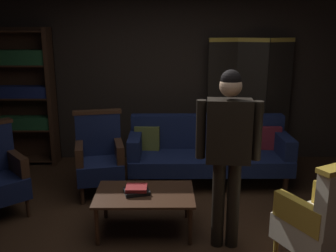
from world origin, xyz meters
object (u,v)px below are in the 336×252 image
Objects in this scene: bookshelf at (24,94)px; book_black_cloth at (137,191)px; velvet_couch at (208,149)px; armchair_gilt_accent at (325,219)px; armchair_wing_left at (100,156)px; standing_figure at (228,144)px; folding_screen at (250,100)px; coffee_table at (145,197)px; book_red_leather at (136,188)px.

bookshelf is 8.28× the size of book_black_cloth.
armchair_gilt_accent is at bearing -68.98° from velvet_couch.
armchair_gilt_accent reaches higher than velvet_couch.
standing_figure is at bearing -40.99° from armchair_wing_left.
armchair_gilt_accent is (0.07, -2.72, -0.50)m from folding_screen.
standing_figure is 6.87× the size of book_black_cloth.
bookshelf is at bearing 164.61° from velvet_couch.
standing_figure is at bearing -19.46° from coffee_table.
standing_figure is at bearing -90.38° from velvet_couch.
velvet_couch is 1.69m from standing_figure.
armchair_wing_left is (-2.10, -1.11, -0.50)m from folding_screen.
book_black_cloth is (0.53, -0.94, -0.05)m from armchair_wing_left.
folding_screen reaches higher than book_black_cloth.
armchair_wing_left is at bearing 139.01° from standing_figure.
coffee_table is at bearing -56.79° from armchair_wing_left.
velvet_couch is 2.04× the size of armchair_wing_left.
armchair_gilt_accent is 1.77m from book_black_cloth.
folding_screen is 2.63m from book_red_leather.
armchair_wing_left is (-1.41, -0.38, 0.04)m from velvet_couch.
book_red_leather is at bearing -123.68° from velvet_couch.
book_red_leather is (-1.57, -2.05, -0.51)m from folding_screen.
folding_screen is at bearing 46.65° from velvet_couch.
book_black_cloth is (-0.86, 0.28, -0.59)m from standing_figure.
folding_screen reaches higher than armchair_gilt_accent.
folding_screen is 1.90× the size of coffee_table.
standing_figure is (1.40, -1.21, 0.54)m from armchair_wing_left.
coffee_table is 0.96× the size of armchair_wing_left.
bookshelf is 2.05× the size of coffee_table.
book_black_cloth is (-1.64, 0.67, -0.05)m from armchair_gilt_accent.
book_black_cloth is (1.83, -2.06, -0.64)m from bookshelf.
folding_screen is 2.77m from armchair_gilt_accent.
standing_figure is at bearing -40.94° from bookshelf.
armchair_gilt_accent is at bearing -23.34° from coffee_table.
armchair_gilt_accent is at bearing -38.23° from bookshelf.
bookshelf is 1.81m from armchair_wing_left.
bookshelf is 9.64× the size of book_red_leather.
bookshelf reaches higher than folding_screen.
book_black_cloth is at bearing 157.69° from armchair_gilt_accent.
armchair_gilt_accent is 2.70m from armchair_wing_left.
folding_screen reaches higher than book_red_leather.
folding_screen is at bearing 27.94° from armchair_wing_left.
standing_figure is 1.06m from book_red_leather.
folding_screen is 8.93× the size of book_red_leather.
armchair_gilt_accent and armchair_wing_left have the same top height.
folding_screen is 1.12× the size of standing_figure.
velvet_couch is 2.12× the size of coffee_table.
armchair_gilt_accent reaches higher than coffee_table.
bookshelf is at bearing 139.12° from armchair_wing_left.
folding_screen is 3.40m from bookshelf.
bookshelf is at bearing 179.91° from folding_screen.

